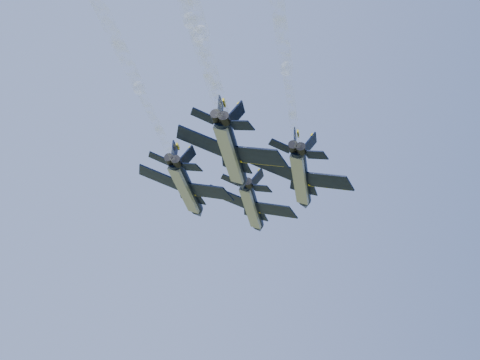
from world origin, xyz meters
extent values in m
cylinder|color=black|center=(3.00, 10.61, 98.79)|extent=(7.84, 14.82, 2.48)
cone|color=black|center=(6.31, 18.92, 98.79)|extent=(3.39, 3.64, 2.48)
ellipsoid|color=black|center=(4.63, 14.09, 99.37)|extent=(2.27, 3.02, 1.26)
cube|color=gray|center=(2.76, 10.70, 98.11)|extent=(6.60, 13.13, 1.08)
cube|color=black|center=(-0.70, 11.11, 100.06)|extent=(6.40, 4.00, 2.54)
cube|color=yellow|center=(0.05, 12.87, 100.17)|extent=(6.03, 0.78, 2.51)
cube|color=black|center=(5.96, 8.46, 97.31)|extent=(7.06, 6.73, 2.54)
cube|color=yellow|center=(6.71, 10.23, 97.41)|extent=(4.88, 4.15, 2.51)
cube|color=black|center=(-1.69, 4.79, 99.64)|extent=(2.80, 1.82, 1.20)
cube|color=black|center=(2.42, 3.15, 97.94)|extent=(3.27, 3.24, 1.20)
cube|color=black|center=(0.35, 4.82, 100.61)|extent=(1.23, 2.43, 2.94)
cube|color=black|center=(2.01, 4.16, 99.92)|extent=(2.77, 3.04, 2.39)
cylinder|color=black|center=(-0.41, 3.42, 98.87)|extent=(1.99, 1.85, 1.60)
cylinder|color=black|center=(0.47, 3.07, 98.50)|extent=(1.99, 1.85, 1.60)
cylinder|color=black|center=(-8.14, 4.22, 98.79)|extent=(7.84, 14.82, 2.48)
cone|color=black|center=(-4.83, 12.53, 98.79)|extent=(3.39, 3.64, 2.48)
ellipsoid|color=black|center=(-6.51, 7.70, 99.37)|extent=(2.27, 3.02, 1.26)
cube|color=gray|center=(-8.38, 4.31, 98.11)|extent=(6.60, 13.13, 1.08)
cube|color=black|center=(-11.84, 4.72, 100.06)|extent=(6.40, 4.00, 2.54)
cube|color=yellow|center=(-11.09, 6.48, 100.17)|extent=(6.03, 0.78, 2.51)
cube|color=black|center=(-5.18, 2.07, 97.31)|extent=(7.06, 6.73, 2.54)
cube|color=yellow|center=(-4.44, 3.84, 97.41)|extent=(4.88, 4.15, 2.51)
cube|color=black|center=(-12.84, -1.60, 99.64)|extent=(2.80, 1.82, 1.20)
cube|color=black|center=(-8.72, -3.24, 97.94)|extent=(3.27, 3.24, 1.20)
cube|color=black|center=(-10.79, -1.57, 100.61)|extent=(1.23, 2.43, 2.94)
cube|color=black|center=(-9.13, -2.23, 99.92)|extent=(2.77, 3.04, 2.39)
cylinder|color=black|center=(-11.55, -2.96, 98.87)|extent=(1.99, 1.85, 1.60)
cylinder|color=black|center=(-10.67, -3.31, 98.50)|extent=(1.99, 1.85, 1.60)
cylinder|color=black|center=(6.71, -3.31, 98.79)|extent=(7.84, 14.82, 2.48)
cone|color=black|center=(10.01, 5.01, 98.79)|extent=(3.39, 3.64, 2.48)
ellipsoid|color=black|center=(8.33, 0.18, 99.37)|extent=(2.27, 3.02, 1.26)
cube|color=gray|center=(6.46, -3.21, 98.11)|extent=(6.60, 13.13, 1.08)
cube|color=black|center=(3.01, -2.81, 100.06)|extent=(6.40, 4.00, 2.54)
cube|color=yellow|center=(3.75, -1.04, 100.17)|extent=(6.03, 0.78, 2.51)
cube|color=black|center=(9.66, -5.45, 97.31)|extent=(7.06, 6.73, 2.54)
cube|color=yellow|center=(10.41, -3.69, 97.41)|extent=(4.88, 4.15, 2.51)
cube|color=black|center=(2.01, -9.13, 99.64)|extent=(2.80, 1.82, 1.20)
cube|color=black|center=(6.12, -10.76, 97.94)|extent=(3.27, 3.24, 1.20)
cube|color=black|center=(4.05, -9.09, 100.61)|extent=(1.23, 2.43, 2.94)
cube|color=black|center=(5.72, -9.75, 99.92)|extent=(2.77, 3.04, 2.39)
cylinder|color=black|center=(3.30, -10.49, 98.87)|extent=(1.99, 1.85, 1.60)
cylinder|color=black|center=(4.18, -10.84, 98.50)|extent=(1.99, 1.85, 1.60)
cylinder|color=black|center=(-4.40, -10.07, 98.79)|extent=(7.84, 14.82, 2.48)
cone|color=black|center=(-1.10, -1.75, 98.79)|extent=(3.39, 3.64, 2.48)
ellipsoid|color=black|center=(-2.78, -6.59, 99.37)|extent=(2.27, 3.02, 1.26)
cube|color=gray|center=(-4.65, -9.97, 98.11)|extent=(6.60, 13.13, 1.08)
cube|color=black|center=(-8.10, -9.57, 100.06)|extent=(6.40, 4.00, 2.54)
cube|color=yellow|center=(-7.36, -7.80, 100.17)|extent=(6.03, 0.78, 2.51)
cube|color=black|center=(-1.45, -12.22, 97.31)|extent=(7.06, 6.73, 2.54)
cube|color=yellow|center=(-0.70, -10.45, 97.41)|extent=(4.88, 4.15, 2.51)
cube|color=black|center=(-9.10, -15.89, 99.64)|extent=(2.80, 1.82, 1.20)
cube|color=black|center=(-4.99, -17.52, 97.94)|extent=(3.27, 3.24, 1.20)
cube|color=black|center=(-7.06, -15.85, 100.61)|extent=(1.23, 2.43, 2.94)
cube|color=black|center=(-5.39, -16.51, 99.92)|extent=(2.77, 3.04, 2.39)
cylinder|color=black|center=(-7.81, -17.25, 98.87)|extent=(1.99, 1.85, 1.60)
cylinder|color=black|center=(-6.93, -17.60, 98.50)|extent=(1.99, 1.85, 1.60)
cylinder|color=white|center=(-3.01, -4.51, 98.79)|extent=(7.63, 16.60, 1.31)
cylinder|color=white|center=(-9.06, -19.71, 98.79)|extent=(8.09, 16.79, 1.81)
cylinder|color=white|center=(-15.11, -34.92, 98.79)|extent=(8.63, 17.00, 2.39)
cylinder|color=white|center=(-14.15, -10.90, 98.79)|extent=(7.63, 16.60, 1.31)
cylinder|color=white|center=(-20.20, -26.10, 98.79)|extent=(8.09, 16.79, 1.81)
cylinder|color=white|center=(0.69, -18.42, 98.79)|extent=(7.63, 16.60, 1.31)
cylinder|color=white|center=(-5.36, -33.63, 98.79)|extent=(8.09, 16.79, 1.81)
cylinder|color=white|center=(-10.42, -25.18, 98.79)|extent=(7.63, 16.60, 1.31)
camera|label=1|loc=(-19.31, -85.34, 67.09)|focal=50.00mm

